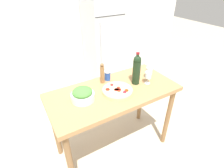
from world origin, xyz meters
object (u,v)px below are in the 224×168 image
refrigerator (102,34)px  wine_glass_near (148,75)px  wine_glass_far (149,71)px  salt_canister (107,76)px  homemade_pizza (117,90)px  salad_bowl (83,95)px  wine_bottle (136,69)px  pepper_mill (102,74)px

refrigerator → wine_glass_near: refrigerator is taller
wine_glass_far → salt_canister: bearing=153.7°
homemade_pizza → refrigerator: bearing=66.4°
wine_glass_far → homemade_pizza: bearing=-173.4°
refrigerator → wine_glass_near: bearing=-103.1°
wine_glass_near → salt_canister: (-0.34, 0.29, -0.04)m
wine_glass_near → salad_bowl: size_ratio=0.62×
salad_bowl → homemade_pizza: bearing=-9.4°
wine_bottle → homemade_pizza: wine_bottle is taller
refrigerator → salad_bowl: size_ratio=8.07×
wine_bottle → salt_canister: 0.33m
wine_glass_near → homemade_pizza: 0.38m
homemade_pizza → pepper_mill: bearing=100.4°
refrigerator → wine_glass_far: (-0.35, -1.79, 0.09)m
refrigerator → homemade_pizza: size_ratio=5.73×
wine_bottle → pepper_mill: (-0.31, 0.19, -0.06)m
salad_bowl → salt_canister: salad_bowl is taller
wine_glass_far → wine_glass_near: bearing=-136.9°
wine_glass_near → refrigerator: bearing=76.9°
wine_bottle → wine_glass_near: wine_bottle is taller
homemade_pizza → salt_canister: (0.03, 0.26, 0.04)m
wine_glass_near → salt_canister: 0.45m
wine_glass_near → wine_glass_far: (0.08, 0.08, 0.00)m
refrigerator → wine_bottle: size_ratio=5.01×
refrigerator → wine_glass_far: size_ratio=13.03×
salt_canister → salad_bowl: bearing=-152.0°
salad_bowl → homemade_pizza: (0.35, -0.06, -0.04)m
wine_glass_near → wine_glass_far: 0.11m
wine_glass_near → salad_bowl: (-0.72, 0.08, -0.04)m
pepper_mill → salt_canister: (0.08, 0.02, -0.06)m
refrigerator → salad_bowl: bearing=-122.9°
wine_bottle → wine_glass_far: size_ratio=2.60×
refrigerator → salad_bowl: 2.13m
wine_glass_far → salad_bowl: 0.80m
pepper_mill → salt_canister: 0.10m
pepper_mill → wine_glass_near: bearing=-32.4°
wine_glass_near → wine_glass_far: size_ratio=1.00×
pepper_mill → salad_bowl: 0.36m
wine_glass_near → homemade_pizza: (-0.37, 0.02, -0.08)m
refrigerator → wine_glass_far: 1.83m
wine_bottle → salad_bowl: wine_bottle is taller
homemade_pizza → wine_glass_near: bearing=-3.8°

